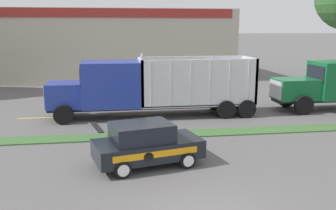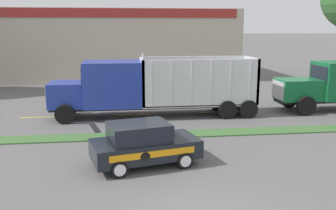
% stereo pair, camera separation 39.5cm
% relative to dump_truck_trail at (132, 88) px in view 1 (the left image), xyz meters
% --- Properties ---
extents(grass_verge, '(120.00, 1.22, 0.06)m').
position_rel_dump_truck_trail_xyz_m(grass_verge, '(1.43, -4.11, -1.67)').
color(grass_verge, '#3D6633').
rests_on(grass_verge, ground_plane).
extents(centre_line_3, '(2.40, 0.14, 0.01)m').
position_rel_dump_truck_trail_xyz_m(centre_line_3, '(-5.38, 0.50, -1.69)').
color(centre_line_3, yellow).
rests_on(centre_line_3, ground_plane).
extents(centre_line_4, '(2.40, 0.14, 0.01)m').
position_rel_dump_truck_trail_xyz_m(centre_line_4, '(0.02, 0.50, -1.69)').
color(centre_line_4, yellow).
rests_on(centre_line_4, ground_plane).
extents(centre_line_5, '(2.40, 0.14, 0.01)m').
position_rel_dump_truck_trail_xyz_m(centre_line_5, '(5.42, 0.50, -1.69)').
color(centre_line_5, yellow).
rests_on(centre_line_5, ground_plane).
extents(centre_line_6, '(2.40, 0.14, 0.01)m').
position_rel_dump_truck_trail_xyz_m(centre_line_6, '(10.82, 0.50, -1.69)').
color(centre_line_6, yellow).
rests_on(centre_line_6, ground_plane).
extents(dump_truck_trail, '(11.95, 2.82, 3.77)m').
position_rel_dump_truck_trail_xyz_m(dump_truck_trail, '(0.00, 0.00, 0.00)').
color(dump_truck_trail, black).
rests_on(dump_truck_trail, ground_plane).
extents(rally_car, '(4.33, 2.77, 1.69)m').
position_rel_dump_truck_trail_xyz_m(rally_car, '(0.09, -7.98, -0.85)').
color(rally_car, black).
rests_on(rally_car, ground_plane).
extents(store_building_backdrop, '(29.23, 12.10, 6.86)m').
position_rel_dump_truck_trail_xyz_m(store_building_backdrop, '(-3.74, 19.08, 1.73)').
color(store_building_backdrop, '#BCB29E').
rests_on(store_building_backdrop, ground_plane).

